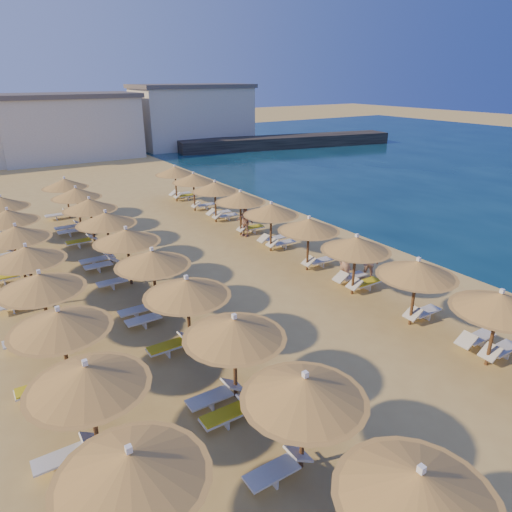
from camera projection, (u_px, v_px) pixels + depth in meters
ground at (290, 322)px, 18.20m from camera, size 220.00×220.00×0.00m
jetty at (287, 142)px, 62.22m from camera, size 30.20×9.88×1.50m
hotel_blocks at (83, 125)px, 54.13m from camera, size 46.74×9.83×8.10m
parasol_row_east at (309, 226)px, 22.22m from camera, size 3.06×35.35×2.85m
parasol_row_west at (152, 259)px, 18.17m from camera, size 3.06×35.35×2.85m
parasol_row_inland at (33, 268)px, 17.34m from camera, size 3.06×25.66×2.85m
loungers at (205, 288)px, 20.30m from camera, size 15.31×33.74×0.66m
beachgoer_a at (346, 262)px, 21.60m from camera, size 0.58×0.76×1.87m
beachgoer_c at (245, 222)px, 27.66m from camera, size 0.89×1.14×1.80m
beachgoer_b at (370, 263)px, 21.67m from camera, size 0.96×1.05×1.75m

